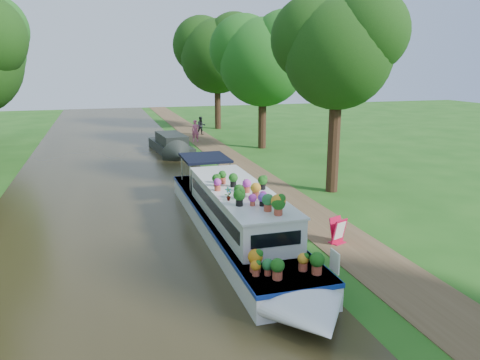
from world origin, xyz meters
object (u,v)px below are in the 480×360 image
(sandwich_board, at_px, (338,232))
(pedestrian_pink, at_px, (196,131))
(pedestrian_dark, at_px, (201,126))
(plant_boat, at_px, (239,218))
(second_boat, at_px, (171,145))

(sandwich_board, distance_m, pedestrian_pink, 22.15)
(pedestrian_pink, bearing_deg, pedestrian_dark, 75.11)
(pedestrian_pink, height_order, pedestrian_dark, pedestrian_pink)
(plant_boat, relative_size, pedestrian_dark, 8.85)
(pedestrian_dark, bearing_deg, plant_boat, -102.15)
(plant_boat, bearing_deg, second_boat, 89.08)
(plant_boat, xyz_separation_m, pedestrian_pink, (2.75, 21.04, 0.01))
(plant_boat, height_order, pedestrian_dark, plant_boat)
(second_boat, xyz_separation_m, pedestrian_pink, (2.48, 4.10, 0.34))
(plant_boat, bearing_deg, pedestrian_dark, 80.91)
(plant_boat, xyz_separation_m, pedestrian_dark, (3.90, 24.40, -0.06))
(pedestrian_pink, bearing_deg, sandwich_board, -84.95)
(pedestrian_pink, relative_size, pedestrian_dark, 1.09)
(plant_boat, bearing_deg, sandwich_board, -19.31)
(pedestrian_dark, bearing_deg, second_boat, -119.03)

